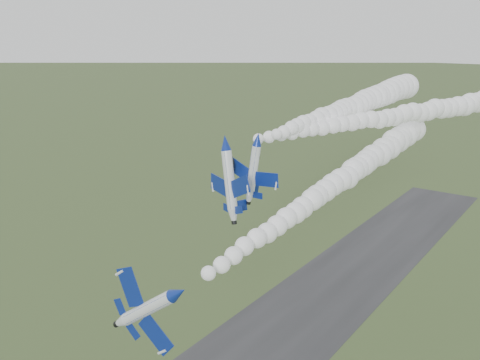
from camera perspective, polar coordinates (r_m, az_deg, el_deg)
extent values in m
cube|color=#2B2B2E|center=(107.10, 1.65, -18.25)|extent=(24.00, 260.00, 0.04)
cylinder|color=white|center=(59.53, -6.61, -11.88)|extent=(2.69, 8.77, 2.15)
cone|color=navy|center=(55.91, -10.17, -13.99)|extent=(2.29, 2.39, 2.15)
cone|color=white|center=(63.26, -3.62, -10.06)|extent=(2.26, 1.98, 2.15)
cylinder|color=black|center=(64.02, -3.08, -9.72)|extent=(1.13, 0.68, 1.09)
ellipsoid|color=black|center=(57.59, -7.64, -12.55)|extent=(1.62, 3.05, 1.44)
cube|color=navy|center=(60.12, -7.64, -9.05)|extent=(3.00, 2.64, 3.95)
cube|color=navy|center=(60.46, -4.76, -14.19)|extent=(3.00, 2.64, 3.95)
cube|color=navy|center=(62.52, -4.86, -9.04)|extent=(1.34, 1.21, 1.74)
cube|color=navy|center=(62.70, -3.38, -11.68)|extent=(1.34, 1.21, 1.74)
cube|color=navy|center=(61.49, -3.43, -10.05)|extent=(2.02, 1.76, 1.41)
cylinder|color=white|center=(84.46, -1.56, 3.98)|extent=(5.43, 9.42, 1.98)
cone|color=navy|center=(81.68, -5.15, 3.51)|extent=(2.77, 3.03, 1.98)
cone|color=white|center=(87.42, 1.66, 4.38)|extent=(2.60, 2.62, 1.98)
cylinder|color=black|center=(88.04, 2.27, 4.46)|extent=(1.18, 1.00, 1.00)
ellipsoid|color=black|center=(83.27, -3.05, 4.22)|extent=(2.45, 3.48, 1.32)
cube|color=navy|center=(87.82, -2.14, 3.87)|extent=(5.71, 4.42, 1.18)
cube|color=navy|center=(82.03, 0.15, 3.99)|extent=(5.71, 4.42, 1.18)
cube|color=navy|center=(88.39, 0.49, 4.28)|extent=(2.51, 1.98, 0.56)
cube|color=navy|center=(85.38, 1.75, 4.35)|extent=(2.51, 1.98, 0.56)
cube|color=navy|center=(86.71, 0.86, 5.25)|extent=(1.26, 1.89, 2.43)
cylinder|color=white|center=(82.64, 1.89, 4.35)|extent=(1.93, 7.94, 1.61)
cone|color=navy|center=(78.74, -0.23, 3.79)|extent=(1.69, 2.13, 1.61)
cone|color=white|center=(86.50, 3.76, 4.84)|extent=(1.68, 1.75, 1.61)
cylinder|color=black|center=(87.26, 4.10, 4.93)|extent=(0.84, 0.60, 0.82)
ellipsoid|color=black|center=(80.89, 1.10, 4.48)|extent=(1.18, 2.74, 1.07)
cube|color=navy|center=(84.81, 0.65, 4.86)|extent=(4.37, 2.42, 0.81)
cube|color=navy|center=(81.82, 3.77, 3.79)|extent=(4.37, 2.42, 0.81)
cube|color=navy|center=(86.59, 2.63, 5.03)|extent=(1.91, 1.11, 0.39)
cube|color=navy|center=(85.05, 4.26, 4.48)|extent=(1.91, 1.11, 0.39)
cube|color=navy|center=(85.30, 3.47, 5.51)|extent=(0.50, 1.52, 2.06)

